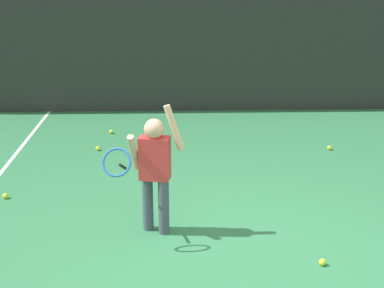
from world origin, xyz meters
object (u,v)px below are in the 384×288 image
at_px(tennis_ball_0, 323,262).
at_px(tennis_player, 153,166).
at_px(tennis_ball_3, 111,132).
at_px(tennis_ball_2, 329,148).
at_px(tennis_ball_1, 98,148).
at_px(tennis_ball_7, 5,196).

bearing_deg(tennis_ball_0, tennis_player, 154.76).
bearing_deg(tennis_ball_3, tennis_ball_2, -15.63).
relative_size(tennis_player, tennis_ball_2, 20.46).
height_order(tennis_ball_0, tennis_ball_3, same).
height_order(tennis_player, tennis_ball_0, tennis_player).
height_order(tennis_ball_1, tennis_ball_2, same).
bearing_deg(tennis_ball_1, tennis_ball_3, 82.58).
bearing_deg(tennis_ball_1, tennis_player, -70.95).
bearing_deg(tennis_player, tennis_ball_7, 164.36).
height_order(tennis_ball_3, tennis_ball_7, same).
xyz_separation_m(tennis_ball_1, tennis_ball_7, (-0.87, -1.72, 0.00)).
height_order(tennis_ball_1, tennis_ball_3, same).
bearing_deg(tennis_ball_0, tennis_ball_1, 126.26).
distance_m(tennis_ball_2, tennis_ball_3, 3.42).
relative_size(tennis_player, tennis_ball_1, 20.46).
distance_m(tennis_player, tennis_ball_7, 2.11).
bearing_deg(tennis_player, tennis_ball_2, 57.08).
relative_size(tennis_player, tennis_ball_0, 20.46).
relative_size(tennis_ball_2, tennis_ball_3, 1.00).
bearing_deg(tennis_ball_2, tennis_ball_1, 178.61).
xyz_separation_m(tennis_player, tennis_ball_3, (-0.80, 3.47, -0.69)).
distance_m(tennis_ball_1, tennis_ball_2, 3.40).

